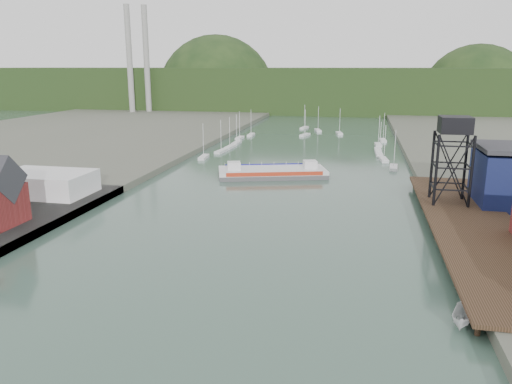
% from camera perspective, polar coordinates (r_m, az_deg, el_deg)
% --- Properties ---
extents(ground, '(600.00, 600.00, 0.00)m').
position_cam_1_polar(ground, '(49.89, -12.16, -18.83)').
color(ground, '#2F4942').
rests_on(ground, ground).
extents(east_pier, '(14.00, 70.00, 2.45)m').
position_cam_1_polar(east_pier, '(88.68, 23.60, -3.44)').
color(east_pier, black).
rests_on(east_pier, ground).
extents(white_shed, '(18.00, 12.00, 4.50)m').
position_cam_1_polar(white_shed, '(110.06, -22.92, 0.93)').
color(white_shed, silver).
rests_on(white_shed, west_quay).
extents(lift_tower, '(6.50, 6.50, 16.00)m').
position_cam_1_polar(lift_tower, '(98.07, 21.76, 6.57)').
color(lift_tower, black).
rests_on(lift_tower, east_pier).
extents(marina_sailboats, '(57.71, 92.65, 0.90)m').
position_cam_1_polar(marina_sailboats, '(179.29, 5.89, 5.57)').
color(marina_sailboats, silver).
rests_on(marina_sailboats, ground).
extents(smokestacks, '(11.20, 8.20, 60.00)m').
position_cam_1_polar(smokestacks, '(297.54, -13.33, 14.39)').
color(smokestacks, gray).
rests_on(smokestacks, ground).
extents(distant_hills, '(500.00, 120.00, 80.00)m').
position_cam_1_polar(distant_hills, '(340.41, 8.17, 11.24)').
color(distant_hills, black).
rests_on(distant_hills, ground).
extents(chain_ferry, '(28.69, 17.96, 3.85)m').
position_cam_1_polar(chain_ferry, '(125.63, 1.87, 2.30)').
color(chain_ferry, '#4E4D50').
rests_on(chain_ferry, ground).
extents(motorboat, '(3.42, 5.52, 2.00)m').
position_cam_1_polar(motorboat, '(58.90, 22.54, -13.10)').
color(motorboat, silver).
rests_on(motorboat, ground).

